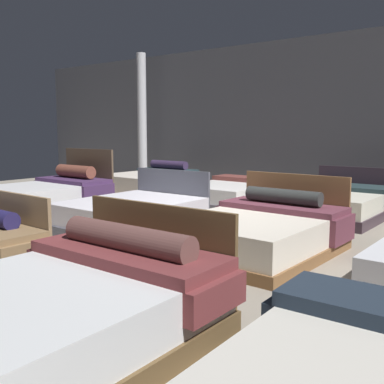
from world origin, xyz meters
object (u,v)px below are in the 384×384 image
Objects in this scene: bed_2 at (73,306)px; bed_4 at (48,198)px; bed_5 at (132,216)px; bed_6 at (259,232)px; bed_10 at (337,204)px; support_pillar at (142,121)px; bed_8 at (149,184)px; bed_9 at (232,194)px.

bed_4 reaches higher than bed_2.
bed_6 reaches higher than bed_5.
bed_2 is 2.90m from bed_6.
bed_2 is 5.69m from bed_10.
bed_6 is (2.07, 0.08, 0.02)m from bed_5.
support_pillar reaches higher than bed_4.
bed_8 is (-0.09, 2.78, -0.02)m from bed_4.
support_pillar is at bearing 139.60° from bed_8.
bed_4 reaches higher than bed_6.
bed_8 is 1.04× the size of bed_9.
support_pillar is (-5.75, 6.97, 1.47)m from bed_2.
bed_2 is 3.55m from bed_5.
bed_9 is at bearing 129.75° from bed_6.
bed_6 is at bearing -30.26° from bed_8.
bed_10 is at bearing 92.58° from bed_6.
bed_9 is (-0.01, 2.88, -0.01)m from bed_5.
bed_2 is 0.56× the size of support_pillar.
bed_2 is 0.97× the size of bed_10.
bed_10 is at bearing 55.18° from bed_5.
bed_8 is 4.28m from bed_10.
bed_9 is at bearing -19.59° from support_pillar.
bed_6 is at bearing 3.44° from bed_5.
bed_6 is 5.07m from bed_8.
bed_5 is (-2.16, 2.82, -0.04)m from bed_2.
bed_9 is (2.07, 2.82, -0.08)m from bed_4.
bed_2 is at bearing -66.32° from bed_9.
bed_4 is 1.05× the size of bed_9.
bed_2 reaches higher than bed_9.
bed_2 is 7.13m from bed_8.
bed_8 is (-4.34, 5.66, 0.01)m from bed_2.
bed_6 is 0.60× the size of support_pillar.
support_pillar is (-5.66, 4.08, 1.50)m from bed_6.
bed_5 is 2.88m from bed_9.
bed_2 reaches higher than bed_5.
bed_9 is (-2.09, 2.81, -0.02)m from bed_6.
bed_10 reaches higher than bed_8.
bed_5 is 0.98× the size of bed_10.
bed_10 is (2.10, 2.87, 0.00)m from bed_5.
bed_10 is (4.28, 0.03, -0.04)m from bed_8.
bed_8 is at bearing -177.48° from bed_10.
bed_6 is 1.05× the size of bed_10.
support_pillar reaches higher than bed_9.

